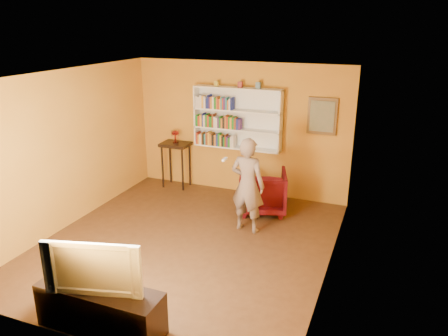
# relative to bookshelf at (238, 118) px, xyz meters

# --- Properties ---
(room_shell) EXTENTS (5.30, 5.80, 2.88)m
(room_shell) POSITION_rel_bookshelf_xyz_m (0.00, -2.41, -0.58)
(room_shell) COLOR #432815
(room_shell) RESTS_ON ground
(bookshelf) EXTENTS (1.80, 0.29, 1.23)m
(bookshelf) POSITION_rel_bookshelf_xyz_m (0.00, 0.00, 0.00)
(bookshelf) COLOR white
(bookshelf) RESTS_ON room_shell
(books_row_lower) EXTENTS (0.83, 0.19, 0.27)m
(books_row_lower) POSITION_rel_bookshelf_xyz_m (-0.45, -0.11, -0.46)
(books_row_lower) COLOR #A52F19
(books_row_lower) RESTS_ON bookshelf
(books_row_middle) EXTENTS (0.96, 0.19, 0.27)m
(books_row_middle) POSITION_rel_bookshelf_xyz_m (-0.38, -0.11, -0.08)
(books_row_middle) COLOR #186F20
(books_row_middle) RESTS_ON bookshelf
(books_row_upper) EXTENTS (0.78, 0.19, 0.27)m
(books_row_upper) POSITION_rel_bookshelf_xyz_m (-0.48, -0.11, 0.30)
(books_row_upper) COLOR silver
(books_row_upper) RESTS_ON bookshelf
(ornament_left) EXTENTS (0.07, 0.07, 0.10)m
(ornament_left) POSITION_rel_bookshelf_xyz_m (-0.45, -0.06, 0.67)
(ornament_left) COLOR gold
(ornament_left) RESTS_ON bookshelf
(ornament_centre) EXTENTS (0.08, 0.08, 0.12)m
(ornament_centre) POSITION_rel_bookshelf_xyz_m (0.05, -0.06, 0.68)
(ornament_centre) COLOR maroon
(ornament_centre) RESTS_ON bookshelf
(ornament_right) EXTENTS (0.09, 0.09, 0.12)m
(ornament_right) POSITION_rel_bookshelf_xyz_m (0.42, -0.06, 0.68)
(ornament_right) COLOR slate
(ornament_right) RESTS_ON bookshelf
(framed_painting) EXTENTS (0.55, 0.05, 0.70)m
(framed_painting) POSITION_rel_bookshelf_xyz_m (1.65, 0.05, 0.16)
(framed_painting) COLOR #553918
(framed_painting) RESTS_ON room_shell
(console_table) EXTENTS (0.60, 0.46, 0.98)m
(console_table) POSITION_rel_bookshelf_xyz_m (-1.36, -0.16, -0.78)
(console_table) COLOR black
(console_table) RESTS_ON ground
(ruby_lustre) EXTENTS (0.17, 0.17, 0.27)m
(ruby_lustre) POSITION_rel_bookshelf_xyz_m (-1.36, -0.16, -0.42)
(ruby_lustre) COLOR maroon
(ruby_lustre) RESTS_ON console_table
(armchair) EXTENTS (1.08, 1.10, 0.80)m
(armchair) POSITION_rel_bookshelf_xyz_m (0.76, -0.73, -1.19)
(armchair) COLOR #40040D
(armchair) RESTS_ON ground
(person) EXTENTS (0.64, 0.46, 1.65)m
(person) POSITION_rel_bookshelf_xyz_m (0.75, -1.60, -0.77)
(person) COLOR #6F5C51
(person) RESTS_ON ground
(game_remote) EXTENTS (0.04, 0.15, 0.04)m
(game_remote) POSITION_rel_bookshelf_xyz_m (0.48, -1.98, -0.23)
(game_remote) COLOR silver
(game_remote) RESTS_ON person
(tv_cabinet) EXTENTS (1.52, 0.46, 0.54)m
(tv_cabinet) POSITION_rel_bookshelf_xyz_m (-0.01, -4.66, -1.32)
(tv_cabinet) COLOR black
(tv_cabinet) RESTS_ON ground
(television) EXTENTS (1.12, 0.43, 0.64)m
(television) POSITION_rel_bookshelf_xyz_m (-0.01, -4.66, -0.73)
(television) COLOR black
(television) RESTS_ON tv_cabinet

